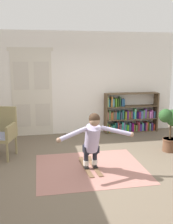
{
  "coord_description": "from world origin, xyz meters",
  "views": [
    {
      "loc": [
        -1.01,
        -4.8,
        2.16
      ],
      "look_at": [
        -0.01,
        0.48,
        1.05
      ],
      "focal_mm": 41.78,
      "sensor_mm": 36.0,
      "label": 1
    }
  ],
  "objects_px": {
    "bookshelf": "(129,116)",
    "skis_pair": "(90,166)",
    "potted_plant": "(170,124)",
    "person_skier": "(93,137)",
    "wicker_chair": "(1,131)"
  },
  "relations": [
    {
      "from": "bookshelf",
      "to": "person_skier",
      "type": "relative_size",
      "value": 1.1
    },
    {
      "from": "potted_plant",
      "to": "skis_pair",
      "type": "height_order",
      "value": "potted_plant"
    },
    {
      "from": "bookshelf",
      "to": "person_skier",
      "type": "bearing_deg",
      "value": -122.92
    },
    {
      "from": "wicker_chair",
      "to": "potted_plant",
      "type": "relative_size",
      "value": 1.08
    },
    {
      "from": "person_skier",
      "to": "bookshelf",
      "type": "bearing_deg",
      "value": 57.08
    },
    {
      "from": "skis_pair",
      "to": "wicker_chair",
      "type": "bearing_deg",
      "value": 151.48
    },
    {
      "from": "potted_plant",
      "to": "person_skier",
      "type": "distance_m",
      "value": 2.18
    },
    {
      "from": "wicker_chair",
      "to": "person_skier",
      "type": "height_order",
      "value": "person_skier"
    },
    {
      "from": "bookshelf",
      "to": "wicker_chair",
      "type": "distance_m",
      "value": 3.75
    },
    {
      "from": "bookshelf",
      "to": "potted_plant",
      "type": "bearing_deg",
      "value": -77.99
    },
    {
      "from": "potted_plant",
      "to": "person_skier",
      "type": "xyz_separation_m",
      "value": [
        -2.03,
        -0.79,
        0.04
      ]
    },
    {
      "from": "person_skier",
      "to": "wicker_chair",
      "type": "bearing_deg",
      "value": 147.5
    },
    {
      "from": "skis_pair",
      "to": "potted_plant",
      "type": "bearing_deg",
      "value": 16.7
    },
    {
      "from": "bookshelf",
      "to": "skis_pair",
      "type": "xyz_separation_m",
      "value": [
        -1.66,
        -2.37,
        -0.45
      ]
    },
    {
      "from": "bookshelf",
      "to": "skis_pair",
      "type": "relative_size",
      "value": 1.74
    }
  ]
}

